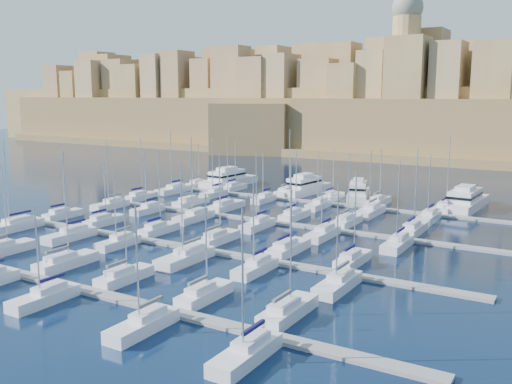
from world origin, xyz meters
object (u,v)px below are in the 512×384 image
Objects in this scene: sailboat_2 at (66,262)px; sailboat_4 at (204,294)px; motor_yacht_b at (305,187)px; motor_yacht_c at (358,192)px; motor_yacht_d at (465,201)px; motor_yacht_a at (228,179)px.

sailboat_2 is 1.28× the size of sailboat_4.
motor_yacht_b and motor_yacht_c have the same top height.
sailboat_4 is 0.68× the size of motor_yacht_d.
sailboat_2 is at bearing -73.92° from motor_yacht_a.
sailboat_4 reaches higher than motor_yacht_a.
motor_yacht_d is at bearing 5.23° from motor_yacht_c.
sailboat_4 is at bearing -1.16° from sailboat_2.
motor_yacht_b is at bearing 175.91° from motor_yacht_c.
motor_yacht_c is at bearing -174.77° from motor_yacht_d.
sailboat_4 is 0.69× the size of motor_yacht_a.
motor_yacht_d is (22.73, 2.08, 0.00)m from motor_yacht_c.
motor_yacht_a is at bearing 106.08° from sailboat_2.
motor_yacht_b is (2.28, 69.69, 0.96)m from sailboat_2.
sailboat_2 is 69.74m from motor_yacht_b.
motor_yacht_b is at bearing -178.27° from motor_yacht_d.
motor_yacht_c is (-7.89, 69.19, 1.00)m from sailboat_4.
motor_yacht_d is (36.46, 1.10, 0.00)m from motor_yacht_b.
sailboat_2 reaches higher than motor_yacht_a.
sailboat_4 is 72.81m from motor_yacht_d.
motor_yacht_c is at bearing 76.88° from sailboat_2.
motor_yacht_d is (14.84, 71.27, 1.00)m from sailboat_4.
motor_yacht_a is at bearing 177.73° from motor_yacht_b.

